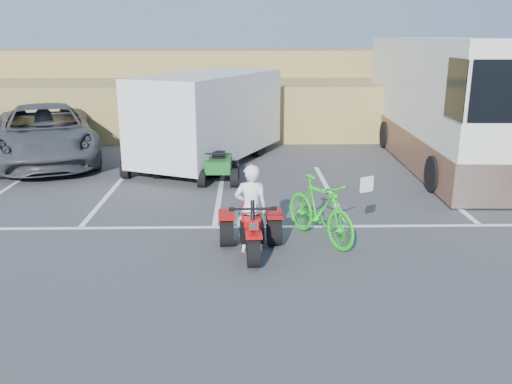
{
  "coord_description": "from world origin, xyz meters",
  "views": [
    {
      "loc": [
        0.62,
        -7.89,
        3.72
      ],
      "look_at": [
        0.81,
        1.49,
        1.0
      ],
      "focal_mm": 38.0,
      "sensor_mm": 36.0,
      "label": 1
    }
  ],
  "objects_px": {
    "red_trike_atv": "(252,254)",
    "quad_atv_green": "(219,182)",
    "rider": "(251,209)",
    "quad_atv_blue": "(145,174)",
    "grey_pickup": "(45,134)",
    "green_dirt_bike": "(320,210)",
    "rv_motorhome": "(444,110)",
    "cargo_trailer": "(210,115)"
  },
  "relations": [
    {
      "from": "red_trike_atv",
      "to": "grey_pickup",
      "type": "xyz_separation_m",
      "value": [
        -6.16,
        7.5,
        0.85
      ]
    },
    {
      "from": "quad_atv_green",
      "to": "grey_pickup",
      "type": "bearing_deg",
      "value": 154.89
    },
    {
      "from": "grey_pickup",
      "to": "cargo_trailer",
      "type": "height_order",
      "value": "cargo_trailer"
    },
    {
      "from": "rv_motorhome",
      "to": "quad_atv_green",
      "type": "bearing_deg",
      "value": -157.99
    },
    {
      "from": "rider",
      "to": "quad_atv_green",
      "type": "height_order",
      "value": "rider"
    },
    {
      "from": "cargo_trailer",
      "to": "rv_motorhome",
      "type": "bearing_deg",
      "value": 25.49
    },
    {
      "from": "green_dirt_bike",
      "to": "quad_atv_green",
      "type": "relative_size",
      "value": 1.45
    },
    {
      "from": "red_trike_atv",
      "to": "green_dirt_bike",
      "type": "relative_size",
      "value": 0.77
    },
    {
      "from": "rider",
      "to": "rv_motorhome",
      "type": "height_order",
      "value": "rv_motorhome"
    },
    {
      "from": "red_trike_atv",
      "to": "rider",
      "type": "bearing_deg",
      "value": 90.0
    },
    {
      "from": "cargo_trailer",
      "to": "grey_pickup",
      "type": "bearing_deg",
      "value": -158.58
    },
    {
      "from": "green_dirt_bike",
      "to": "cargo_trailer",
      "type": "xyz_separation_m",
      "value": [
        -2.41,
        6.56,
        0.83
      ]
    },
    {
      "from": "green_dirt_bike",
      "to": "rv_motorhome",
      "type": "bearing_deg",
      "value": 26.42
    },
    {
      "from": "grey_pickup",
      "to": "rider",
      "type": "bearing_deg",
      "value": -70.23
    },
    {
      "from": "red_trike_atv",
      "to": "quad_atv_green",
      "type": "distance_m",
      "value": 4.95
    },
    {
      "from": "rv_motorhome",
      "to": "green_dirt_bike",
      "type": "bearing_deg",
      "value": -122.67
    },
    {
      "from": "rider",
      "to": "quad_atv_blue",
      "type": "height_order",
      "value": "rider"
    },
    {
      "from": "red_trike_atv",
      "to": "rider",
      "type": "xyz_separation_m",
      "value": [
        -0.01,
        0.15,
        0.8
      ]
    },
    {
      "from": "red_trike_atv",
      "to": "cargo_trailer",
      "type": "relative_size",
      "value": 0.25
    },
    {
      "from": "grey_pickup",
      "to": "cargo_trailer",
      "type": "xyz_separation_m",
      "value": [
        5.02,
        -0.28,
        0.59
      ]
    },
    {
      "from": "red_trike_atv",
      "to": "quad_atv_green",
      "type": "xyz_separation_m",
      "value": [
        -0.79,
        4.89,
        0.0
      ]
    },
    {
      "from": "green_dirt_bike",
      "to": "cargo_trailer",
      "type": "bearing_deg",
      "value": 81.23
    },
    {
      "from": "green_dirt_bike",
      "to": "grey_pickup",
      "type": "height_order",
      "value": "grey_pickup"
    },
    {
      "from": "rider",
      "to": "green_dirt_bike",
      "type": "relative_size",
      "value": 0.79
    },
    {
      "from": "green_dirt_bike",
      "to": "quad_atv_green",
      "type": "xyz_separation_m",
      "value": [
        -2.06,
        4.23,
        -0.6
      ]
    },
    {
      "from": "green_dirt_bike",
      "to": "quad_atv_green",
      "type": "distance_m",
      "value": 4.75
    },
    {
      "from": "cargo_trailer",
      "to": "quad_atv_blue",
      "type": "distance_m",
      "value": 2.66
    },
    {
      "from": "rider",
      "to": "grey_pickup",
      "type": "relative_size",
      "value": 0.26
    },
    {
      "from": "quad_atv_blue",
      "to": "quad_atv_green",
      "type": "relative_size",
      "value": 1.04
    },
    {
      "from": "rider",
      "to": "cargo_trailer",
      "type": "xyz_separation_m",
      "value": [
        -1.13,
        7.07,
        0.64
      ]
    },
    {
      "from": "cargo_trailer",
      "to": "green_dirt_bike",
      "type": "bearing_deg",
      "value": -45.17
    },
    {
      "from": "grey_pickup",
      "to": "cargo_trailer",
      "type": "distance_m",
      "value": 5.06
    },
    {
      "from": "rv_motorhome",
      "to": "quad_atv_blue",
      "type": "xyz_separation_m",
      "value": [
        -8.77,
        -1.5,
        -1.56
      ]
    },
    {
      "from": "quad_atv_blue",
      "to": "quad_atv_green",
      "type": "bearing_deg",
      "value": -23.15
    },
    {
      "from": "quad_atv_blue",
      "to": "green_dirt_bike",
      "type": "bearing_deg",
      "value": -50.28
    },
    {
      "from": "rider",
      "to": "rv_motorhome",
      "type": "distance_m",
      "value": 9.31
    },
    {
      "from": "red_trike_atv",
      "to": "grey_pickup",
      "type": "relative_size",
      "value": 0.25
    },
    {
      "from": "rv_motorhome",
      "to": "quad_atv_green",
      "type": "relative_size",
      "value": 7.31
    },
    {
      "from": "grey_pickup",
      "to": "rv_motorhome",
      "type": "distance_m",
      "value": 12.06
    },
    {
      "from": "rider",
      "to": "quad_atv_green",
      "type": "distance_m",
      "value": 4.87
    },
    {
      "from": "quad_atv_green",
      "to": "cargo_trailer",
      "type": "bearing_deg",
      "value": 99.36
    },
    {
      "from": "red_trike_atv",
      "to": "quad_atv_blue",
      "type": "height_order",
      "value": "red_trike_atv"
    }
  ]
}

